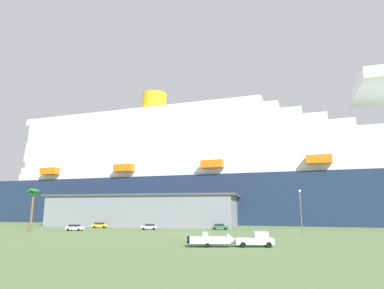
# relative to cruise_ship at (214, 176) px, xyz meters

# --- Properties ---
(ground_plane) EXTENTS (600.00, 600.00, 0.00)m
(ground_plane) POSITION_rel_cruise_ship_xyz_m (0.45, -29.25, -18.71)
(ground_plane) COLOR #567042
(cruise_ship) EXTENTS (247.32, 54.50, 63.40)m
(cruise_ship) POSITION_rel_cruise_ship_xyz_m (0.00, 0.00, 0.00)
(cruise_ship) COLOR #1E2D4C
(cruise_ship) RESTS_ON ground_plane
(terminal_building) EXTENTS (63.20, 25.74, 10.22)m
(terminal_building) POSITION_rel_cruise_ship_xyz_m (-19.98, -25.20, -13.58)
(terminal_building) COLOR gray
(terminal_building) RESTS_ON ground_plane
(pickup_truck) EXTENTS (5.88, 3.13, 2.20)m
(pickup_truck) POSITION_rel_cruise_ship_xyz_m (18.56, -81.95, -17.67)
(pickup_truck) COLOR silver
(pickup_truck) RESTS_ON ground_plane
(small_boat_on_trailer) EXTENTS (8.05, 3.34, 2.15)m
(small_boat_on_trailer) POSITION_rel_cruise_ship_xyz_m (12.48, -83.18, -17.75)
(small_boat_on_trailer) COLOR #595960
(small_boat_on_trailer) RESTS_ON ground_plane
(palm_tree) EXTENTS (3.04, 3.03, 10.51)m
(palm_tree) POSITION_rel_cruise_ship_xyz_m (-35.18, -62.64, -10.06)
(palm_tree) COLOR brown
(palm_tree) RESTS_ON ground_plane
(street_lamp) EXTENTS (0.56, 0.56, 9.41)m
(street_lamp) POSITION_rel_cruise_ship_xyz_m (27.06, -62.52, -12.72)
(street_lamp) COLOR slate
(street_lamp) RESTS_ON ground_plane
(parked_car_green_wagon) EXTENTS (4.51, 2.05, 1.58)m
(parked_car_green_wagon) POSITION_rel_cruise_ship_xyz_m (7.65, -41.35, -17.88)
(parked_car_green_wagon) COLOR #2D723F
(parked_car_green_wagon) RESTS_ON ground_plane
(parked_car_white_van) EXTENTS (4.56, 2.48, 1.58)m
(parked_car_white_van) POSITION_rel_cruise_ship_xyz_m (-28.80, -53.84, -17.88)
(parked_car_white_van) COLOR white
(parked_car_white_van) RESTS_ON ground_plane
(parked_car_silver_sedan) EXTENTS (4.47, 2.53, 1.58)m
(parked_car_silver_sedan) POSITION_rel_cruise_ship_xyz_m (-11.07, -46.05, -17.88)
(parked_car_silver_sedan) COLOR silver
(parked_car_silver_sedan) RESTS_ON ground_plane
(parked_car_yellow_taxi) EXTENTS (4.71, 2.63, 1.58)m
(parked_car_yellow_taxi) POSITION_rel_cruise_ship_xyz_m (-28.75, -40.53, -17.88)
(parked_car_yellow_taxi) COLOR yellow
(parked_car_yellow_taxi) RESTS_ON ground_plane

